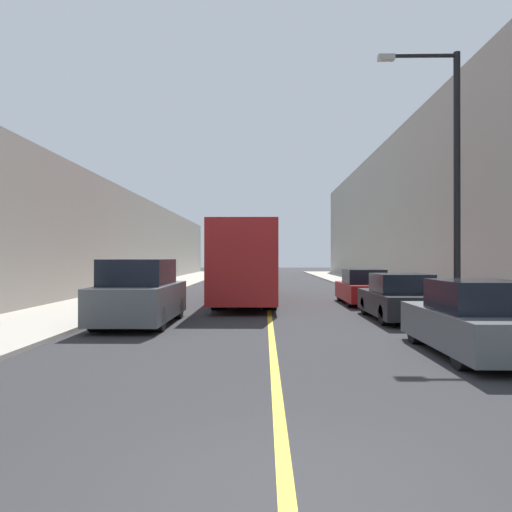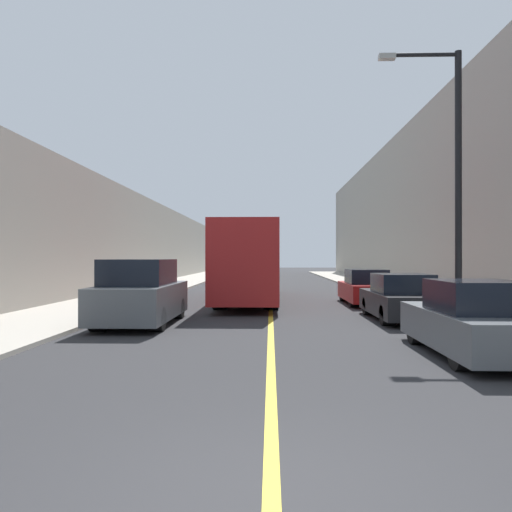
{
  "view_description": "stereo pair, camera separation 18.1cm",
  "coord_description": "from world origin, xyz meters",
  "px_view_note": "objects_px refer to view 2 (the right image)",
  "views": [
    {
      "loc": [
        -0.19,
        -4.07,
        2.02
      ],
      "look_at": [
        -0.42,
        10.16,
        2.08
      ],
      "focal_mm": 35.0,
      "sensor_mm": 36.0,
      "label": 1
    },
    {
      "loc": [
        -0.01,
        -4.07,
        2.02
      ],
      "look_at": [
        -0.42,
        10.16,
        2.08
      ],
      "focal_mm": 35.0,
      "sensor_mm": 36.0,
      "label": 2
    }
  ],
  "objects_px": {
    "bus": "(250,262)",
    "car_right_mid": "(401,299)",
    "car_right_far": "(365,288)",
    "parked_suv_left": "(141,294)",
    "car_right_near": "(474,322)",
    "street_lamp_right": "(452,169)"
  },
  "relations": [
    {
      "from": "bus",
      "to": "street_lamp_right",
      "type": "distance_m",
      "value": 10.83
    },
    {
      "from": "car_right_mid",
      "to": "street_lamp_right",
      "type": "distance_m",
      "value": 4.37
    },
    {
      "from": "bus",
      "to": "car_right_mid",
      "type": "distance_m",
      "value": 8.86
    },
    {
      "from": "bus",
      "to": "car_right_far",
      "type": "relative_size",
      "value": 2.82
    },
    {
      "from": "bus",
      "to": "car_right_near",
      "type": "bearing_deg",
      "value": -68.42
    },
    {
      "from": "bus",
      "to": "car_right_mid",
      "type": "relative_size",
      "value": 2.82
    },
    {
      "from": "car_right_near",
      "to": "car_right_mid",
      "type": "height_order",
      "value": "car_right_near"
    },
    {
      "from": "bus",
      "to": "car_right_near",
      "type": "relative_size",
      "value": 2.86
    },
    {
      "from": "parked_suv_left",
      "to": "car_right_mid",
      "type": "bearing_deg",
      "value": 9.08
    },
    {
      "from": "car_right_near",
      "to": "parked_suv_left",
      "type": "bearing_deg",
      "value": 150.27
    },
    {
      "from": "street_lamp_right",
      "to": "parked_suv_left",
      "type": "bearing_deg",
      "value": -179.12
    },
    {
      "from": "car_right_mid",
      "to": "car_right_far",
      "type": "bearing_deg",
      "value": 90.93
    },
    {
      "from": "car_right_near",
      "to": "car_right_mid",
      "type": "distance_m",
      "value": 5.94
    },
    {
      "from": "car_right_mid",
      "to": "parked_suv_left",
      "type": "bearing_deg",
      "value": -170.92
    },
    {
      "from": "bus",
      "to": "car_right_far",
      "type": "distance_m",
      "value": 5.46
    },
    {
      "from": "car_right_near",
      "to": "car_right_mid",
      "type": "xyz_separation_m",
      "value": [
        0.04,
        5.94,
        -0.02
      ]
    },
    {
      "from": "bus",
      "to": "car_right_near",
      "type": "distance_m",
      "value": 14.05
    },
    {
      "from": "bus",
      "to": "parked_suv_left",
      "type": "relative_size",
      "value": 2.65
    },
    {
      "from": "car_right_near",
      "to": "car_right_mid",
      "type": "bearing_deg",
      "value": 89.6
    },
    {
      "from": "parked_suv_left",
      "to": "car_right_far",
      "type": "bearing_deg",
      "value": 40.26
    },
    {
      "from": "car_right_far",
      "to": "street_lamp_right",
      "type": "height_order",
      "value": "street_lamp_right"
    },
    {
      "from": "bus",
      "to": "parked_suv_left",
      "type": "bearing_deg",
      "value": -109.52
    }
  ]
}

